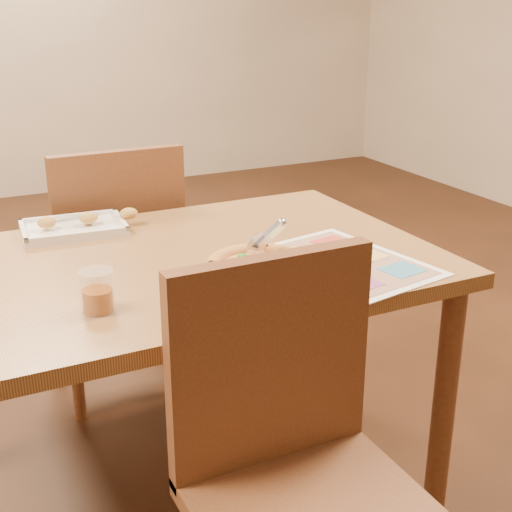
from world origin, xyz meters
name	(u,v)px	position (x,y,z in m)	size (l,w,h in m)	color
dining_table	(179,291)	(0.00, 0.00, 0.63)	(1.30, 0.85, 0.72)	olive
chair_near	(293,437)	(0.00, -0.60, 0.57)	(0.42, 0.42, 0.47)	brown
chair_far	(115,245)	(0.00, 0.60, 0.57)	(0.42, 0.42, 0.47)	brown
plate	(256,273)	(0.13, -0.19, 0.73)	(0.26, 0.26, 0.01)	white
pizza	(258,266)	(0.13, -0.19, 0.75)	(0.25, 0.25, 0.04)	#E28E4D
pizza_cutter	(265,239)	(0.17, -0.16, 0.80)	(0.13, 0.06, 0.08)	silver
appetizer_tray	(77,227)	(-0.18, 0.33, 0.73)	(0.33, 0.21, 0.05)	silver
glass_tumbler	(97,294)	(-0.26, -0.22, 0.76)	(0.07, 0.07, 0.09)	#813B09
menu	(345,262)	(0.36, -0.21, 0.72)	(0.31, 0.43, 0.01)	white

